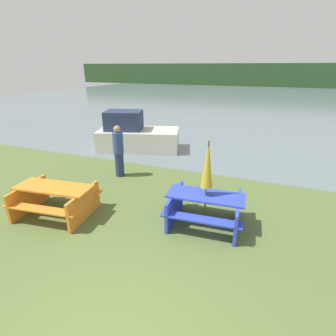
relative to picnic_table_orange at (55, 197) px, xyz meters
The scene contains 7 objects.
water 29.19m from the picnic_table_orange, 83.72° to the left, with size 60.00×50.00×0.00m.
far_treeline 49.14m from the picnic_table_orange, 86.27° to the left, with size 80.00×1.60×4.00m.
picnic_table_orange is the anchor object (origin of this frame).
picnic_table_blue 3.71m from the picnic_table_orange, 14.89° to the left, with size 1.86×1.50×0.77m.
umbrella_gold 3.85m from the picnic_table_orange, 14.89° to the left, with size 0.27×0.27×2.05m.
boat 5.79m from the picnic_table_orange, 97.90° to the left, with size 3.85×2.62×1.71m.
person 2.80m from the picnic_table_orange, 86.56° to the left, with size 0.35×0.35×1.74m.
Camera 1 is at (1.56, -1.61, 3.52)m, focal length 28.00 mm.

